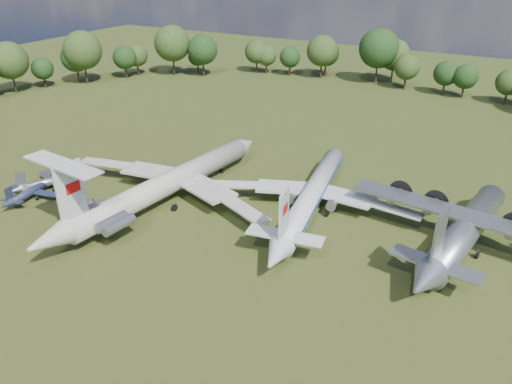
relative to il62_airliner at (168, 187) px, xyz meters
The scene contains 7 objects.
ground 5.74m from the il62_airliner, 15.13° to the left, with size 300.00×300.00×0.00m, color #264216.
il62_airliner is the anchor object (origin of this frame).
tu104_jet 23.24m from the il62_airliner, 21.09° to the left, with size 33.79×45.06×4.51m, color silver, non-canonical shape.
an12_transport 45.02m from the il62_airliner, 10.28° to the left, with size 33.36×37.29×4.91m, color #979A9F, non-canonical shape.
small_prop_west 23.03m from the il62_airliner, 153.67° to the right, with size 9.82×13.39×1.96m, color black, non-canonical shape.
small_prop_northwest 21.51m from the il62_airliner, 164.03° to the right, with size 10.94×14.92×2.19m, color #A2A5AA, non-canonical shape.
person_on_il62 14.66m from the il62_airliner, 96.08° to the right, with size 0.57×0.38×1.57m, color brown.
Camera 1 is at (42.67, -58.09, 37.79)m, focal length 35.00 mm.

